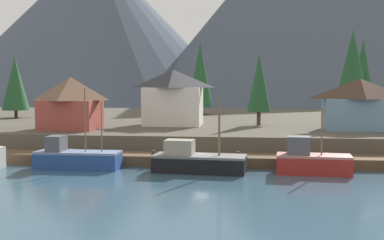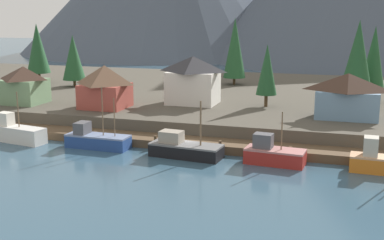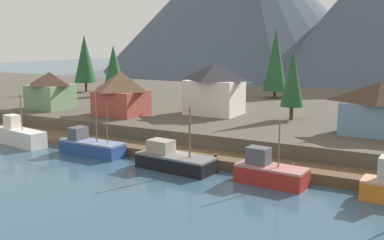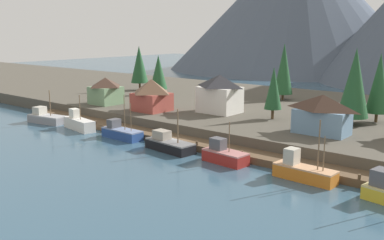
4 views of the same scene
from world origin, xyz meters
TOP-DOWN VIEW (x-y plane):
  - ground_plane at (0.00, 20.00)m, footprint 400.00×400.00m
  - dock at (0.00, 1.99)m, footprint 80.00×4.00m
  - shoreline_bank at (0.00, 32.00)m, footprint 400.00×56.00m
  - fishing_boat_white at (-22.16, -1.89)m, footprint 8.45×3.59m
  - fishing_boat_blue at (-10.99, -1.47)m, footprint 7.83×2.70m
  - fishing_boat_black at (0.37, -1.99)m, footprint 8.43×3.72m
  - fishing_boat_red at (10.41, -1.71)m, footprint 6.56×3.19m
  - house_blue at (17.64, 12.91)m, footprint 8.25×4.48m
  - house_red at (-15.77, 10.53)m, footprint 6.58×6.10m
  - house_white at (-4.66, 17.49)m, footprint 7.60×5.96m
  - house_green at (-29.05, 10.10)m, footprint 5.98×5.72m
  - conifer_near_right at (-40.17, 30.37)m, footprint 4.47×4.47m
  - conifer_mid_left at (-31.20, 28.29)m, footprint 4.23×4.23m
  - conifer_mid_right at (-3.21, 39.38)m, footprint 4.23×4.23m
  - conifer_centre at (6.30, 18.27)m, footprint 3.03×3.03m

SIDE VIEW (x-z plane):
  - ground_plane at x=0.00m, z-range -1.00..0.00m
  - dock at x=0.00m, z-range -0.30..1.30m
  - fishing_boat_black at x=0.37m, z-range -2.30..4.26m
  - fishing_boat_blue at x=-10.99m, z-range -2.74..4.73m
  - fishing_boat_red at x=10.41m, z-range -1.82..3.98m
  - fishing_boat_white at x=-22.16m, z-range -2.03..4.41m
  - shoreline_bank at x=0.00m, z-range 0.00..2.50m
  - house_green at x=-29.05m, z-range 2.56..8.18m
  - house_blue at x=17.64m, z-range 2.57..8.50m
  - house_red at x=-15.77m, z-range 2.57..8.72m
  - house_white at x=-4.66m, z-range 2.58..9.73m
  - conifer_mid_left at x=-31.20m, z-range 3.10..12.59m
  - conifer_centre at x=6.30m, z-range 3.37..12.51m
  - conifer_near_right at x=-40.17m, z-range 3.47..14.94m
  - conifer_mid_right at x=-3.21m, z-range 3.16..15.75m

